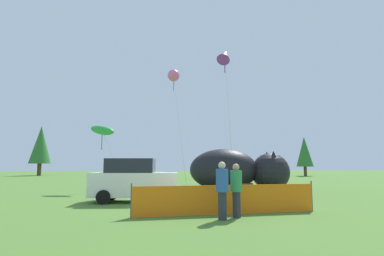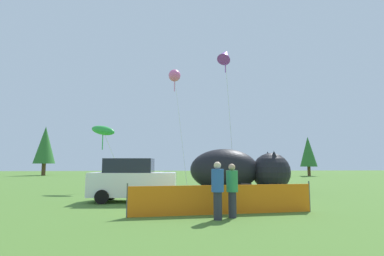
% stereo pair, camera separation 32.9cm
% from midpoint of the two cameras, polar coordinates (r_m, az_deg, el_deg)
% --- Properties ---
extents(ground_plane, '(120.00, 120.00, 0.00)m').
position_cam_midpoint_polar(ground_plane, '(13.85, 2.39, -14.37)').
color(ground_plane, '#4C752D').
extents(parked_car, '(4.19, 2.05, 2.07)m').
position_cam_midpoint_polar(parked_car, '(14.97, -10.63, -9.77)').
color(parked_car, white).
rests_on(parked_car, ground).
extents(folding_chair, '(0.66, 0.66, 0.94)m').
position_cam_midpoint_polar(folding_chair, '(13.98, 10.91, -11.87)').
color(folding_chair, black).
rests_on(folding_chair, ground).
extents(inflatable_cat, '(6.86, 3.61, 2.81)m').
position_cam_midpoint_polar(inflatable_cat, '(20.62, 9.02, -8.16)').
color(inflatable_cat, black).
rests_on(inflatable_cat, ground).
extents(safety_fence, '(6.91, 0.82, 1.15)m').
position_cam_midpoint_polar(safety_fence, '(11.30, 6.89, -13.38)').
color(safety_fence, orange).
rests_on(safety_fence, ground).
extents(spectator_in_yellow_shirt, '(0.41, 0.41, 1.90)m').
position_cam_midpoint_polar(spectator_in_yellow_shirt, '(10.16, 5.84, -11.26)').
color(spectator_in_yellow_shirt, '#2D2D38').
rests_on(spectator_in_yellow_shirt, ground).
extents(spectator_in_red_shirt, '(0.40, 0.40, 1.83)m').
position_cam_midpoint_polar(spectator_in_red_shirt, '(10.61, 8.55, -11.24)').
color(spectator_in_red_shirt, '#2D2D38').
rests_on(spectator_in_red_shirt, ground).
extents(kite_green_fish, '(2.50, 2.24, 4.52)m').
position_cam_midpoint_polar(kite_green_fish, '(20.95, -16.16, -0.48)').
color(kite_green_fish, silver).
rests_on(kite_green_fish, ground).
extents(kite_pink_octopus, '(1.42, 2.64, 9.30)m').
position_cam_midpoint_polar(kite_pink_octopus, '(24.29, -2.95, 9.90)').
color(kite_pink_octopus, silver).
rests_on(kite_pink_octopus, ground).
extents(kite_purple_delta, '(1.58, 1.89, 10.41)m').
position_cam_midpoint_polar(kite_purple_delta, '(22.55, 6.77, 13.55)').
color(kite_purple_delta, silver).
rests_on(kite_purple_delta, ground).
extents(horizon_tree_east, '(3.15, 3.15, 7.51)m').
position_cam_midpoint_polar(horizon_tree_east, '(51.29, -26.05, -2.94)').
color(horizon_tree_east, brown).
rests_on(horizon_tree_east, ground).
extents(horizon_tree_west, '(2.39, 2.39, 5.70)m').
position_cam_midpoint_polar(horizon_tree_west, '(46.93, 21.44, -4.23)').
color(horizon_tree_west, brown).
rests_on(horizon_tree_west, ground).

